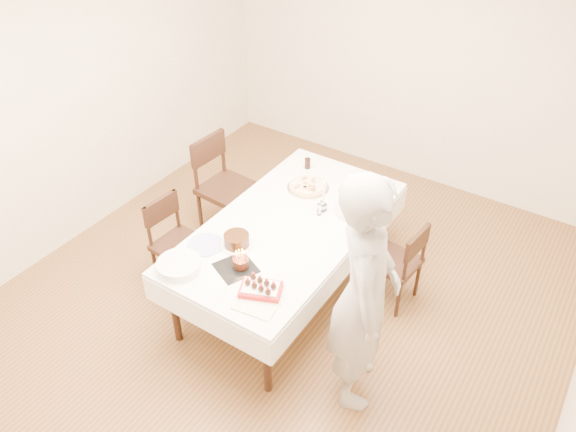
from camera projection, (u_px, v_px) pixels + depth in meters
The scene contains 22 objects.
floor at pixel (287, 301), 4.89m from camera, with size 5.00×5.00×0.00m, color brown.
wall_back at pixel (421, 60), 5.73m from camera, with size 4.50×0.04×2.70m, color beige.
wall_left at pixel (78, 97), 5.05m from camera, with size 0.04×5.00×2.70m, color beige.
dining_table at pixel (288, 259), 4.76m from camera, with size 1.14×2.14×0.75m, color silver.
chair_right_savory at pixel (394, 262), 4.69m from camera, with size 0.41×0.41×0.81m, color black, non-canonical shape.
chair_left_savory at pixel (228, 189), 5.37m from camera, with size 0.52×0.52×1.01m, color black, non-canonical shape.
chair_left_dessert at pixel (180, 246), 4.83m from camera, with size 0.44×0.44×0.85m, color black, non-canonical shape.
person at pixel (364, 295), 3.65m from camera, with size 0.68×0.44×1.86m, color #A6A19C.
pizza_white at pixel (308, 186), 4.93m from camera, with size 0.37×0.37×0.04m, color beige.
pizza_pepperoni at pixel (361, 190), 4.88m from camera, with size 0.38×0.38×0.04m, color red.
red_placemat at pixel (366, 201), 4.79m from camera, with size 0.27×0.27×0.01m, color #B21E1E.
pasta_bowl at pixel (355, 205), 4.64m from camera, with size 0.33×0.33×0.11m, color white.
taper_candle at pixel (324, 195), 4.61m from camera, with size 0.06×0.06×0.29m, color white.
shaker_pair at pixel (319, 209), 4.61m from camera, with size 0.09×0.09×0.11m, color white, non-canonical shape.
cola_glass at pixel (308, 163), 5.18m from camera, with size 0.05×0.05×0.10m, color black.
layer_cake at pixel (237, 240), 4.29m from camera, with size 0.25×0.25×0.10m, color black.
cake_board at pixel (236, 268), 4.12m from camera, with size 0.27×0.27×0.01m, color black.
birthday_cake at pixel (241, 259), 4.08m from camera, with size 0.12×0.12×0.13m, color #3C1D10.
strawberry_box at pixel (261, 289), 3.90m from camera, with size 0.29×0.19×0.07m, color #AB1316, non-canonical shape.
box_lid at pixel (256, 306), 3.82m from camera, with size 0.29×0.19×0.02m, color beige.
plate_stack at pixel (179, 265), 4.10m from camera, with size 0.33×0.33×0.07m, color white.
china_plate at pixel (206, 245), 4.32m from camera, with size 0.28×0.28×0.01m, color white.
Camera 1 is at (1.90, -2.87, 3.55)m, focal length 35.00 mm.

